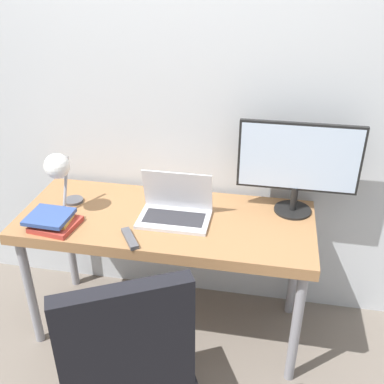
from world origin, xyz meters
The scene contains 10 objects.
ground_plane centered at (0.00, 0.00, 0.00)m, with size 12.00×12.00×0.00m, color #70665B.
wall_back centered at (0.00, 0.69, 1.30)m, with size 8.00×0.05×2.60m.
desk centered at (0.00, 0.31, 0.69)m, with size 1.54×0.62×0.76m.
laptop centered at (0.05, 0.31, 0.81)m, with size 0.36×0.23×0.24m.
monitor centered at (0.65, 0.50, 1.05)m, with size 0.61×0.20×0.49m.
desk_lamp centered at (-0.54, 0.26, 1.01)m, with size 0.13×0.24×0.34m.
office_chair centered at (0.00, -0.42, 0.55)m, with size 0.69×0.68×1.01m.
book_stack centered at (-0.54, 0.12, 0.80)m, with size 0.25×0.22×0.07m.
tv_remote centered at (-0.12, 0.07, 0.77)m, with size 0.13×0.17×0.02m.
game_controller centered at (-0.55, 0.15, 0.78)m, with size 0.16×0.11×0.04m.
Camera 1 is at (0.50, -1.62, 2.00)m, focal length 42.00 mm.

